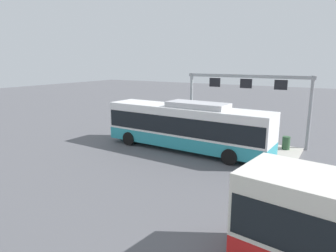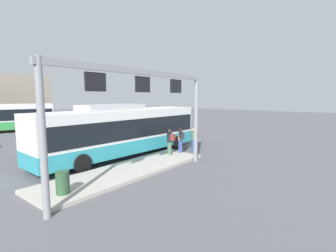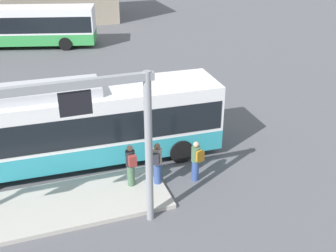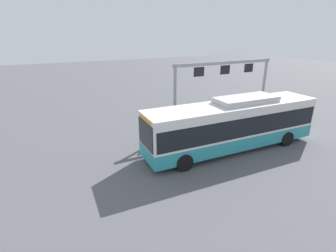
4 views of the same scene
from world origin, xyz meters
name	(u,v)px [view 4 (image 4 of 4)]	position (x,y,z in m)	size (l,w,h in m)	color
ground_plane	(230,148)	(0.00, 0.00, 0.00)	(120.00, 120.00, 0.00)	#56565B
platform_curb	(228,129)	(-2.16, -2.85, 0.08)	(10.00, 2.80, 0.16)	#B2ADA3
bus_main	(233,123)	(-0.01, 0.00, 1.81)	(12.06, 3.04, 3.46)	teal
person_boarding	(156,133)	(4.15, -2.84, 0.89)	(0.44, 0.58, 1.67)	#334C8C
person_waiting_near	(189,126)	(1.69, -2.59, 1.05)	(0.36, 0.54, 1.67)	#476B4C
person_waiting_mid	(176,127)	(2.63, -2.77, 1.05)	(0.54, 0.61, 1.67)	#334C8C
platform_sign_gantry	(224,79)	(-2.74, -4.46, 3.77)	(9.55, 0.24, 5.20)	gray
trash_bin	(261,114)	(-6.11, -3.31, 0.61)	(0.52, 0.52, 0.90)	#2D5133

